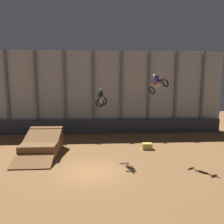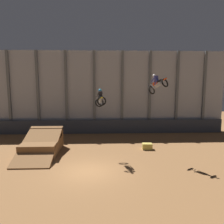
% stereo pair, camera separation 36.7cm
% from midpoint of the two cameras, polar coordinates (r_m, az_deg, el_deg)
% --- Properties ---
extents(ground_plane, '(60.00, 60.00, 0.00)m').
position_cam_midpoint_polar(ground_plane, '(15.95, -5.48, -15.15)').
color(ground_plane, brown).
extents(arena_back_wall, '(32.00, 0.40, 9.92)m').
position_cam_midpoint_polar(arena_back_wall, '(26.71, -4.23, 5.15)').
color(arena_back_wall, '#A3A8B2').
rests_on(arena_back_wall, ground_plane).
extents(lower_barrier, '(31.36, 0.20, 1.64)m').
position_cam_midpoint_polar(lower_barrier, '(26.57, -4.19, -3.87)').
color(lower_barrier, '#383D47').
rests_on(lower_barrier, ground_plane).
extents(dirt_ramp, '(3.01, 5.82, 2.09)m').
position_cam_midpoint_polar(dirt_ramp, '(20.48, -17.21, -8.16)').
color(dirt_ramp, brown).
rests_on(dirt_ramp, ground_plane).
extents(rider_bike_left_air, '(0.95, 1.78, 1.56)m').
position_cam_midpoint_polar(rider_bike_left_air, '(17.72, -2.46, 3.40)').
color(rider_bike_left_air, black).
extents(rider_bike_right_air, '(1.60, 1.77, 1.67)m').
position_cam_midpoint_polar(rider_bike_right_air, '(17.74, 12.32, 7.22)').
color(rider_bike_right_air, black).
extents(hay_bale_trackside, '(0.93, 0.65, 0.57)m').
position_cam_midpoint_polar(hay_bale_trackside, '(20.81, 9.68, -8.84)').
color(hay_bale_trackside, '#CCB751').
rests_on(hay_bale_trackside, ground_plane).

